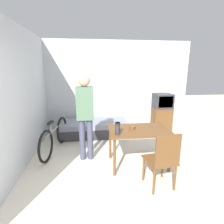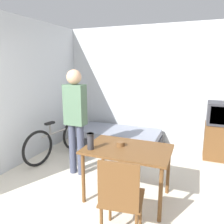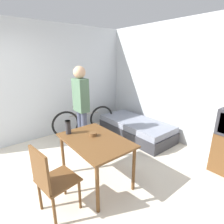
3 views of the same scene
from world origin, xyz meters
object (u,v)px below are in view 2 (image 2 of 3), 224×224
at_px(wooden_chair, 120,196).
at_px(bicycle, 58,140).
at_px(person_standing, 75,114).
at_px(thermos_flask, 90,140).
at_px(tv, 220,131).
at_px(daybed, 117,139).
at_px(dining_table, 128,154).
at_px(mate_bowl, 120,144).

distance_m(wooden_chair, bicycle, 2.51).
distance_m(person_standing, thermos_flask, 0.83).
height_order(tv, bicycle, tv).
bearing_deg(tv, person_standing, -145.80).
bearing_deg(bicycle, daybed, 44.41).
distance_m(dining_table, mate_bowl, 0.18).
distance_m(dining_table, bicycle, 1.95).
xyz_separation_m(bicycle, person_standing, (0.73, -0.47, 0.70)).
bearing_deg(wooden_chair, thermos_flask, 138.20).
bearing_deg(thermos_flask, person_standing, 134.98).
xyz_separation_m(daybed, person_standing, (-0.22, -1.40, 0.85)).
relative_size(daybed, thermos_flask, 8.62).
relative_size(tv, person_standing, 0.64).
bearing_deg(thermos_flask, dining_table, 26.11).
bearing_deg(thermos_flask, tv, 50.94).
height_order(tv, mate_bowl, tv).
relative_size(thermos_flask, mate_bowl, 1.97).
xyz_separation_m(tv, dining_table, (-1.28, -1.91, 0.07)).
distance_m(daybed, mate_bowl, 1.92).
height_order(dining_table, wooden_chair, wooden_chair).
distance_m(dining_table, wooden_chair, 0.81).
bearing_deg(bicycle, thermos_flask, -38.60).
bearing_deg(dining_table, thermos_flask, -153.89).
relative_size(bicycle, person_standing, 0.93).
relative_size(daybed, person_standing, 1.08).
xyz_separation_m(bicycle, mate_bowl, (1.63, -0.78, 0.42)).
distance_m(thermos_flask, mate_bowl, 0.43).
relative_size(daybed, mate_bowl, 16.98).
distance_m(person_standing, mate_bowl, 0.99).
xyz_separation_m(bicycle, thermos_flask, (1.30, -1.04, 0.52)).
height_order(bicycle, mate_bowl, mate_bowl).
bearing_deg(thermos_flask, bicycle, 141.40).
xyz_separation_m(person_standing, thermos_flask, (0.57, -0.57, -0.18)).
bearing_deg(person_standing, wooden_chair, -43.37).
xyz_separation_m(dining_table, wooden_chair, (0.18, -0.78, -0.11)).
bearing_deg(tv, dining_table, -123.83).
xyz_separation_m(daybed, thermos_flask, (0.35, -1.97, 0.66)).
xyz_separation_m(dining_table, person_standing, (-1.02, 0.35, 0.40)).
relative_size(dining_table, person_standing, 0.65).
distance_m(bicycle, thermos_flask, 1.74).
height_order(wooden_chair, mate_bowl, wooden_chair).
bearing_deg(dining_table, daybed, 114.56).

